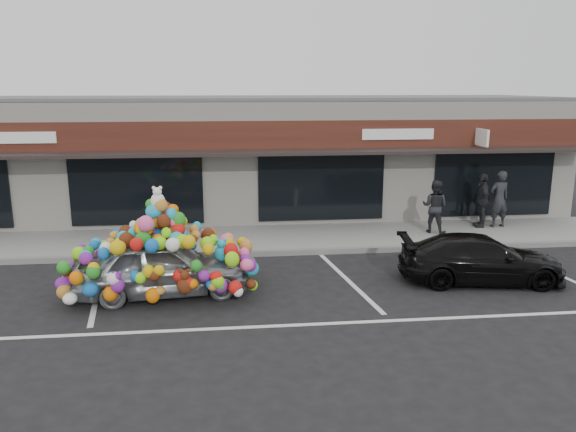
{
  "coord_description": "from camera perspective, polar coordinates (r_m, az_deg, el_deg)",
  "views": [
    {
      "loc": [
        -0.11,
        -12.69,
        4.68
      ],
      "look_at": [
        1.44,
        1.4,
        1.4
      ],
      "focal_mm": 35.0,
      "sensor_mm": 36.0,
      "label": 1
    }
  ],
  "objects": [
    {
      "name": "pedestrian_b",
      "position": [
        18.25,
        14.68,
        0.94
      ],
      "size": [
        1.03,
        1.0,
        1.68
      ],
      "primitive_type": "imported",
      "rotation": [
        0.0,
        0.0,
        2.5
      ],
      "color": "black",
      "rests_on": "sidewalk"
    },
    {
      "name": "ground",
      "position": [
        13.53,
        -5.46,
        -7.26
      ],
      "size": [
        90.0,
        90.0,
        0.0
      ],
      "primitive_type": "plane",
      "color": "black",
      "rests_on": "ground"
    },
    {
      "name": "lane_line",
      "position": [
        11.59,
        4.85,
        -10.8
      ],
      "size": [
        14.0,
        0.12,
        0.01
      ],
      "primitive_type": "cube",
      "color": "silver",
      "rests_on": "ground"
    },
    {
      "name": "pedestrian_a",
      "position": [
        19.61,
        20.64,
        1.63
      ],
      "size": [
        0.73,
        0.53,
        1.87
      ],
      "primitive_type": "imported",
      "rotation": [
        0.0,
        0.0,
        3.26
      ],
      "color": "black",
      "rests_on": "sidewalk"
    },
    {
      "name": "toy_car",
      "position": [
        13.12,
        -12.69,
        -4.35
      ],
      "size": [
        2.87,
        4.38,
        2.45
      ],
      "rotation": [
        0.0,
        0.0,
        1.68
      ],
      "color": "gray",
      "rests_on": "ground"
    },
    {
      "name": "pedestrian_c",
      "position": [
        19.44,
        19.1,
        1.53
      ],
      "size": [
        1.11,
        0.62,
        1.79
      ],
      "primitive_type": "imported",
      "rotation": [
        0.0,
        0.0,
        4.53
      ],
      "color": "black",
      "rests_on": "sidewalk"
    },
    {
      "name": "parking_stripe_right",
      "position": [
        16.04,
        25.41,
        -5.22
      ],
      "size": [
        0.73,
        4.37,
        0.01
      ],
      "primitive_type": "cube",
      "rotation": [
        0.0,
        0.0,
        0.14
      ],
      "color": "silver",
      "rests_on": "ground"
    },
    {
      "name": "parking_stripe_mid",
      "position": [
        14.02,
        6.12,
        -6.52
      ],
      "size": [
        0.73,
        4.37,
        0.01
      ],
      "primitive_type": "cube",
      "rotation": [
        0.0,
        0.0,
        0.14
      ],
      "color": "silver",
      "rests_on": "ground"
    },
    {
      "name": "parking_stripe_left",
      "position": [
        14.06,
        -18.73,
        -7.11
      ],
      "size": [
        0.73,
        4.37,
        0.01
      ],
      "primitive_type": "cube",
      "rotation": [
        0.0,
        0.0,
        0.14
      ],
      "color": "silver",
      "rests_on": "ground"
    },
    {
      "name": "shop_building",
      "position": [
        21.28,
        -5.97,
        6.18
      ],
      "size": [
        24.0,
        7.2,
        4.31
      ],
      "color": "white",
      "rests_on": "ground"
    },
    {
      "name": "black_sedan",
      "position": [
        14.5,
        19.02,
        -4.15
      ],
      "size": [
        2.11,
        4.12,
        1.15
      ],
      "primitive_type": "imported",
      "rotation": [
        0.0,
        0.0,
        1.44
      ],
      "color": "black",
      "rests_on": "ground"
    },
    {
      "name": "kerb",
      "position": [
        15.88,
        -5.62,
        -3.88
      ],
      "size": [
        26.0,
        0.18,
        0.16
      ],
      "primitive_type": "cube",
      "color": "slate",
      "rests_on": "ground"
    },
    {
      "name": "sidewalk",
      "position": [
        17.32,
        -5.69,
        -2.44
      ],
      "size": [
        26.0,
        3.0,
        0.15
      ],
      "primitive_type": "cube",
      "color": "gray",
      "rests_on": "ground"
    }
  ]
}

